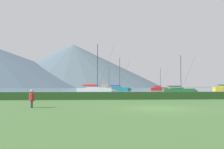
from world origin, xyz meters
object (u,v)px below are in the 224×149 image
(sailboat_slip_3, at_px, (179,90))
(sailboat_slip_2, at_px, (118,89))
(sailboat_slip_6, at_px, (108,88))
(person_seated_viewer, at_px, (32,98))
(sailboat_slip_7, at_px, (95,90))
(sailboat_slip_1, at_px, (159,89))

(sailboat_slip_3, bearing_deg, sailboat_slip_2, 116.86)
(sailboat_slip_6, bearing_deg, person_seated_viewer, -78.53)
(sailboat_slip_7, bearing_deg, sailboat_slip_2, 78.24)
(sailboat_slip_3, bearing_deg, person_seated_viewer, -120.14)
(sailboat_slip_1, height_order, sailboat_slip_2, sailboat_slip_2)
(sailboat_slip_1, relative_size, person_seated_viewer, 6.62)
(sailboat_slip_3, xyz_separation_m, person_seated_viewer, (-21.31, -31.59, 0.10))
(sailboat_slip_7, bearing_deg, sailboat_slip_3, 4.76)
(sailboat_slip_1, bearing_deg, sailboat_slip_6, 165.51)
(sailboat_slip_1, height_order, person_seated_viewer, sailboat_slip_1)
(sailboat_slip_1, bearing_deg, sailboat_slip_2, -133.56)
(sailboat_slip_3, bearing_deg, sailboat_slip_6, 108.79)
(sailboat_slip_2, height_order, sailboat_slip_6, sailboat_slip_2)
(sailboat_slip_6, distance_m, sailboat_slip_7, 45.37)
(sailboat_slip_3, bearing_deg, sailboat_slip_1, 84.47)
(sailboat_slip_1, relative_size, sailboat_slip_6, 0.93)
(sailboat_slip_6, height_order, person_seated_viewer, sailboat_slip_6)
(sailboat_slip_7, bearing_deg, sailboat_slip_1, 63.36)
(sailboat_slip_1, relative_size, sailboat_slip_7, 0.85)
(sailboat_slip_1, distance_m, sailboat_slip_7, 45.42)
(person_seated_viewer, bearing_deg, sailboat_slip_1, 54.18)
(sailboat_slip_2, bearing_deg, sailboat_slip_6, 113.23)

